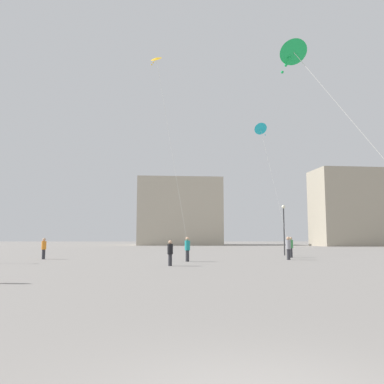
{
  "coord_description": "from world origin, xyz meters",
  "views": [
    {
      "loc": [
        -0.88,
        -4.26,
        1.82
      ],
      "look_at": [
        0.0,
        22.79,
        4.88
      ],
      "focal_mm": 37.03,
      "sensor_mm": 36.0,
      "label": 1
    }
  ],
  "objects_px": {
    "building_centre_hall": "(357,208)",
    "person_in_green": "(291,246)",
    "kite_cyan_diamond": "(261,129)",
    "person_in_grey": "(288,247)",
    "lamppost_east": "(284,221)",
    "person_in_black": "(170,252)",
    "kite_amber_diamond": "(157,63)",
    "building_left_hall": "(179,213)",
    "person_in_orange": "(44,248)",
    "kite_emerald_diamond": "(294,53)",
    "person_in_teal": "(187,248)"
  },
  "relations": [
    {
      "from": "person_in_black",
      "to": "person_in_teal",
      "type": "distance_m",
      "value": 4.5
    },
    {
      "from": "building_centre_hall",
      "to": "person_in_green",
      "type": "bearing_deg",
      "value": -120.83
    },
    {
      "from": "person_in_orange",
      "to": "lamppost_east",
      "type": "bearing_deg",
      "value": -163.85
    },
    {
      "from": "kite_amber_diamond",
      "to": "building_left_hall",
      "type": "distance_m",
      "value": 62.14
    },
    {
      "from": "person_in_black",
      "to": "person_in_green",
      "type": "height_order",
      "value": "person_in_green"
    },
    {
      "from": "kite_cyan_diamond",
      "to": "lamppost_east",
      "type": "xyz_separation_m",
      "value": [
        3.53,
        6.66,
        -7.45
      ]
    },
    {
      "from": "kite_cyan_diamond",
      "to": "person_in_orange",
      "type": "bearing_deg",
      "value": 177.53
    },
    {
      "from": "person_in_orange",
      "to": "building_centre_hall",
      "type": "height_order",
      "value": "building_centre_hall"
    },
    {
      "from": "person_in_grey",
      "to": "kite_cyan_diamond",
      "type": "xyz_separation_m",
      "value": [
        -1.88,
        0.7,
        9.77
      ]
    },
    {
      "from": "kite_cyan_diamond",
      "to": "building_centre_hall",
      "type": "height_order",
      "value": "building_centre_hall"
    },
    {
      "from": "person_in_teal",
      "to": "kite_amber_diamond",
      "type": "xyz_separation_m",
      "value": [
        -2.33,
        -1.24,
        13.74
      ]
    },
    {
      "from": "person_in_grey",
      "to": "kite_emerald_diamond",
      "type": "distance_m",
      "value": 20.47
    },
    {
      "from": "person_in_orange",
      "to": "lamppost_east",
      "type": "xyz_separation_m",
      "value": [
        21.36,
        5.89,
        2.38
      ]
    },
    {
      "from": "building_left_hall",
      "to": "lamppost_east",
      "type": "height_order",
      "value": "building_left_hall"
    },
    {
      "from": "person_in_green",
      "to": "building_centre_hall",
      "type": "height_order",
      "value": "building_centre_hall"
    },
    {
      "from": "kite_amber_diamond",
      "to": "building_centre_hall",
      "type": "relative_size",
      "value": 0.79
    },
    {
      "from": "person_in_orange",
      "to": "building_centre_hall",
      "type": "relative_size",
      "value": 0.1
    },
    {
      "from": "person_in_teal",
      "to": "building_centre_hall",
      "type": "relative_size",
      "value": 0.1
    },
    {
      "from": "building_left_hall",
      "to": "lamppost_east",
      "type": "bearing_deg",
      "value": -78.44
    },
    {
      "from": "person_in_teal",
      "to": "building_left_hall",
      "type": "xyz_separation_m",
      "value": [
        -0.74,
        60.43,
        6.29
      ]
    },
    {
      "from": "kite_amber_diamond",
      "to": "lamppost_east",
      "type": "distance_m",
      "value": 19.65
    },
    {
      "from": "person_in_grey",
      "to": "building_left_hall",
      "type": "height_order",
      "value": "building_left_hall"
    },
    {
      "from": "kite_amber_diamond",
      "to": "building_left_hall",
      "type": "xyz_separation_m",
      "value": [
        1.59,
        61.67,
        -7.45
      ]
    },
    {
      "from": "person_in_grey",
      "to": "person_in_orange",
      "type": "xyz_separation_m",
      "value": [
        -19.71,
        1.47,
        -0.06
      ]
    },
    {
      "from": "building_centre_hall",
      "to": "person_in_grey",
      "type": "bearing_deg",
      "value": -120.04
    },
    {
      "from": "lamppost_east",
      "to": "person_in_orange",
      "type": "bearing_deg",
      "value": -164.58
    },
    {
      "from": "person_in_orange",
      "to": "person_in_green",
      "type": "distance_m",
      "value": 20.97
    },
    {
      "from": "person_in_green",
      "to": "lamppost_east",
      "type": "xyz_separation_m",
      "value": [
        0.48,
        3.94,
        2.33
      ]
    },
    {
      "from": "kite_emerald_diamond",
      "to": "lamppost_east",
      "type": "distance_m",
      "value": 27.17
    },
    {
      "from": "person_in_grey",
      "to": "kite_amber_diamond",
      "type": "height_order",
      "value": "kite_amber_diamond"
    },
    {
      "from": "person_in_green",
      "to": "kite_emerald_diamond",
      "type": "distance_m",
      "value": 23.9
    },
    {
      "from": "kite_cyan_diamond",
      "to": "person_in_green",
      "type": "bearing_deg",
      "value": 41.81
    },
    {
      "from": "building_centre_hall",
      "to": "person_in_black",
      "type": "bearing_deg",
      "value": -124.35
    },
    {
      "from": "person_in_orange",
      "to": "kite_amber_diamond",
      "type": "distance_m",
      "value": 17.27
    },
    {
      "from": "person_in_green",
      "to": "kite_emerald_diamond",
      "type": "height_order",
      "value": "kite_emerald_diamond"
    },
    {
      "from": "person_in_grey",
      "to": "lamppost_east",
      "type": "relative_size",
      "value": 0.37
    },
    {
      "from": "person_in_orange",
      "to": "kite_cyan_diamond",
      "type": "distance_m",
      "value": 20.38
    },
    {
      "from": "person_in_black",
      "to": "building_centre_hall",
      "type": "xyz_separation_m",
      "value": [
        36.44,
        53.31,
        6.77
      ]
    },
    {
      "from": "person_in_green",
      "to": "kite_amber_diamond",
      "type": "bearing_deg",
      "value": -22.43
    },
    {
      "from": "person_in_grey",
      "to": "kite_amber_diamond",
      "type": "bearing_deg",
      "value": -36.79
    },
    {
      "from": "kite_cyan_diamond",
      "to": "building_left_hall",
      "type": "height_order",
      "value": "building_left_hall"
    },
    {
      "from": "building_left_hall",
      "to": "kite_emerald_diamond",
      "type": "bearing_deg",
      "value": -87.0
    },
    {
      "from": "kite_amber_diamond",
      "to": "lamppost_east",
      "type": "height_order",
      "value": "kite_amber_diamond"
    },
    {
      "from": "person_in_black",
      "to": "kite_amber_diamond",
      "type": "height_order",
      "value": "kite_amber_diamond"
    },
    {
      "from": "person_in_teal",
      "to": "person_in_orange",
      "type": "bearing_deg",
      "value": -22.9
    },
    {
      "from": "person_in_grey",
      "to": "person_in_orange",
      "type": "distance_m",
      "value": 19.76
    },
    {
      "from": "person_in_green",
      "to": "kite_amber_diamond",
      "type": "xyz_separation_m",
      "value": [
        -11.56,
        -6.6,
        13.74
      ]
    },
    {
      "from": "building_centre_hall",
      "to": "lamppost_east",
      "type": "bearing_deg",
      "value": -122.77
    },
    {
      "from": "person_in_orange",
      "to": "building_centre_hall",
      "type": "xyz_separation_m",
      "value": [
        46.9,
        45.56,
        6.7
      ]
    },
    {
      "from": "person_in_green",
      "to": "lamppost_east",
      "type": "distance_m",
      "value": 4.6
    }
  ]
}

